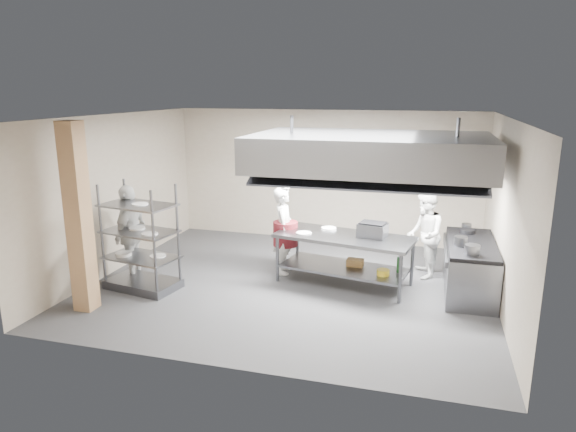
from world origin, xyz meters
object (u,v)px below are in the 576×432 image
(cooking_range, at_px, (470,269))
(chef_head, at_px, (284,231))
(pass_rack, at_px, (140,237))
(stockpot, at_px, (461,241))
(chef_line, at_px, (425,235))
(chef_plating, at_px, (131,233))
(griddle, at_px, (373,230))
(island, at_px, (344,260))

(cooking_range, bearing_deg, chef_head, 178.58)
(pass_rack, relative_size, stockpot, 8.40)
(pass_rack, height_order, chef_line, pass_rack)
(chef_plating, height_order, griddle, chef_plating)
(pass_rack, bearing_deg, chef_line, 32.21)
(chef_plating, bearing_deg, chef_head, 106.41)
(chef_plating, relative_size, griddle, 3.70)
(island, bearing_deg, chef_line, 39.80)
(cooking_range, bearing_deg, pass_rack, -166.22)
(island, xyz_separation_m, chef_plating, (-3.83, -0.80, 0.44))
(pass_rack, distance_m, chef_line, 5.16)
(chef_head, height_order, stockpot, chef_head)
(cooking_range, xyz_separation_m, stockpot, (-0.20, -0.24, 0.56))
(island, bearing_deg, chef_head, 177.53)
(chef_line, relative_size, chef_plating, 0.92)
(pass_rack, relative_size, griddle, 3.90)
(chef_head, distance_m, chef_plating, 2.83)
(island, relative_size, cooking_range, 1.21)
(chef_head, bearing_deg, chef_line, -91.20)
(chef_line, bearing_deg, griddle, -60.40)
(cooking_range, xyz_separation_m, chef_line, (-0.79, 0.56, 0.40))
(chef_line, bearing_deg, stockpot, 27.87)
(island, height_order, griddle, griddle)
(chef_plating, bearing_deg, cooking_range, 93.37)
(cooking_range, bearing_deg, griddle, -175.35)
(cooking_range, xyz_separation_m, griddle, (-1.69, -0.14, 0.61))
(cooking_range, relative_size, chef_head, 1.20)
(chef_line, relative_size, stockpot, 7.33)
(pass_rack, distance_m, chef_plating, 0.56)
(cooking_range, relative_size, stockpot, 8.95)
(chef_head, bearing_deg, chef_plating, 100.81)
(pass_rack, relative_size, chef_plating, 1.05)
(chef_plating, bearing_deg, pass_rack, 42.89)
(pass_rack, xyz_separation_m, griddle, (3.89, 1.23, 0.09))
(chef_plating, bearing_deg, island, 95.70)
(griddle, height_order, stockpot, griddle)
(pass_rack, distance_m, chef_head, 2.63)
(island, height_order, cooking_range, island)
(chef_plating, xyz_separation_m, griddle, (4.31, 0.87, 0.14))
(pass_rack, distance_m, griddle, 4.08)
(island, bearing_deg, pass_rack, -150.33)
(pass_rack, height_order, cooking_range, pass_rack)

